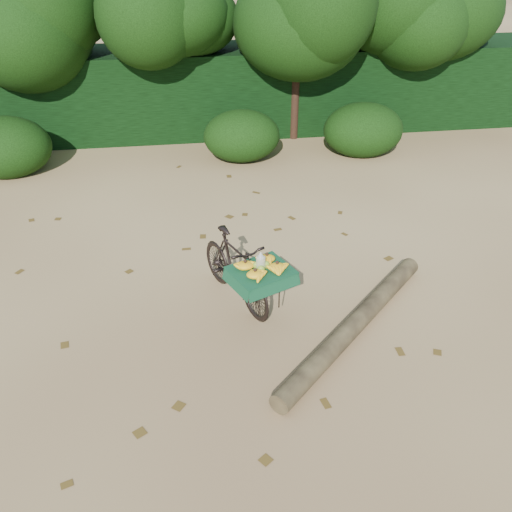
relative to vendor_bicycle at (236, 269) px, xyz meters
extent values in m
plane|color=tan|center=(-0.83, 0.46, -0.47)|extent=(80.00, 80.00, 0.00)
imported|color=black|center=(-0.01, 0.02, -0.01)|extent=(1.01, 1.58, 0.92)
cube|color=black|center=(0.23, -0.53, 0.28)|extent=(0.47, 0.51, 0.02)
cube|color=#134726|center=(0.23, -0.53, 0.30)|extent=(0.83, 0.78, 0.01)
ellipsoid|color=olive|center=(0.29, -0.51, 0.35)|extent=(0.09, 0.07, 0.10)
ellipsoid|color=olive|center=(0.18, -0.50, 0.35)|extent=(0.09, 0.07, 0.10)
ellipsoid|color=olive|center=(0.22, -0.59, 0.35)|extent=(0.09, 0.07, 0.10)
cylinder|color=#EAE5C6|center=(0.23, -0.52, 0.39)|extent=(0.11, 0.11, 0.14)
cylinder|color=brown|center=(1.31, -0.83, -0.36)|extent=(2.40, 2.38, 0.23)
cube|color=black|center=(-0.83, 6.76, 0.43)|extent=(26.00, 1.80, 1.80)
camera|label=1|loc=(-0.57, -5.57, 3.63)|focal=38.00mm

